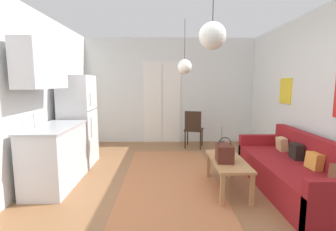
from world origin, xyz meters
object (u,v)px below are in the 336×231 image
refrigerator (78,120)px  handbag (225,153)px  coffee_table (228,164)px  pendant_lamp_far (185,67)px  bamboo_vase (221,147)px  couch (296,173)px  pendant_lamp_near (212,36)px  accent_chair (193,127)px

refrigerator → handbag: bearing=-27.9°
coffee_table → pendant_lamp_far: (-0.54, 1.13, 1.44)m
bamboo_vase → couch: bearing=-21.3°
coffee_table → pendant_lamp_near: size_ratio=1.29×
bamboo_vase → pendant_lamp_far: (-0.52, 0.80, 1.28)m
handbag → accent_chair: 2.40m
couch → handbag: 1.09m
couch → pendant_lamp_far: pendant_lamp_far is taller
refrigerator → pendant_lamp_far: pendant_lamp_far is taller
bamboo_vase → accent_chair: (-0.19, 1.98, -0.06)m
coffee_table → accent_chair: size_ratio=1.16×
handbag → refrigerator: refrigerator is taller
couch → refrigerator: bearing=160.0°
bamboo_vase → handbag: bamboo_vase is taller
couch → pendant_lamp_near: (-1.43, -0.93, 1.72)m
handbag → pendant_lamp_near: pendant_lamp_near is taller
couch → accent_chair: 2.65m
handbag → refrigerator: (-2.45, 1.30, 0.26)m
refrigerator → accent_chair: (2.31, 1.09, -0.34)m
accent_chair → pendant_lamp_far: size_ratio=0.93×
coffee_table → accent_chair: bearing=95.3°
handbag → accent_chair: accent_chair is taller
couch → accent_chair: accent_chair is taller
handbag → accent_chair: bearing=93.3°
accent_chair → bamboo_vase: bearing=110.9°
couch → pendant_lamp_far: bearing=141.8°
refrigerator → accent_chair: bearing=25.3°
coffee_table → refrigerator: 2.84m
handbag → pendant_lamp_far: size_ratio=0.36×
coffee_table → bamboo_vase: 0.37m
bamboo_vase → handbag: (-0.05, -0.41, 0.02)m
bamboo_vase → pendant_lamp_near: (-0.44, -1.32, 1.43)m
coffee_table → handbag: size_ratio=2.98×
accent_chair → pendant_lamp_far: bearing=90.0°
accent_chair → pendant_lamp_far: (-0.32, -1.18, 1.34)m
refrigerator → pendant_lamp_near: (2.07, -2.20, 1.15)m
coffee_table → couch: bearing=-3.5°
couch → bamboo_vase: (-0.99, 0.39, 0.29)m
handbag → pendant_lamp_far: (-0.46, 1.21, 1.26)m
accent_chair → coffee_table: bearing=110.6°
refrigerator → accent_chair: 2.58m
refrigerator → bamboo_vase: bearing=-19.5°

